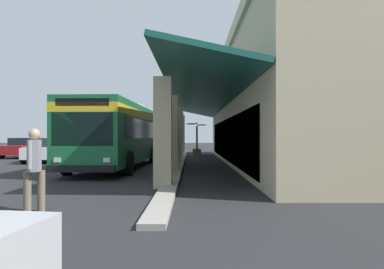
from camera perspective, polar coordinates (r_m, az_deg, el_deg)
The scene contains 8 objects.
ground at distance 24.18m, azimuth 5.42°, elevation -4.05°, with size 120.00×120.00×0.00m, color #262628.
curb_strip at distance 21.45m, azimuth -1.87°, elevation -4.37°, with size 30.63×0.50×0.12m, color #9E998E.
plaza_building at distance 23.25m, azimuth 22.64°, elevation 4.25°, with size 25.83×17.33×6.83m.
transit_bus at distance 18.74m, azimuth -11.48°, elevation 0.52°, with size 11.29×3.08×3.34m.
parked_sedan_white at distance 24.04m, azimuth -21.79°, elevation -2.26°, with size 4.53×2.25×1.47m.
parked_sedan_red at distance 29.72m, azimuth -24.82°, elevation -1.87°, with size 4.52×2.24×1.47m.
pedestrian at distance 8.24m, azimuth -23.70°, elevation -4.44°, with size 0.70×0.35×1.76m.
potted_palm at distance 29.77m, azimuth 0.77°, elevation -1.86°, with size 1.63×1.79×2.71m.
Camera 1 is at (24.01, 5.71, 1.61)m, focal length 33.66 mm.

